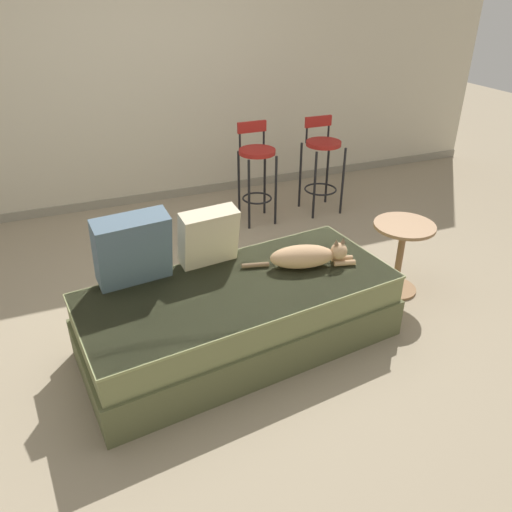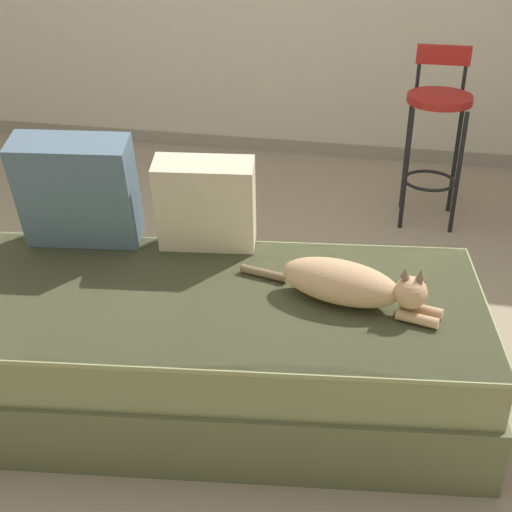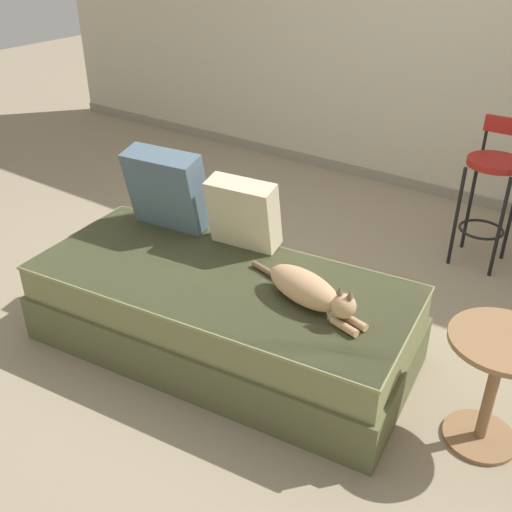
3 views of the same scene
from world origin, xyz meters
TOP-DOWN VIEW (x-y plane):
  - ground_plane at (0.00, 0.00)m, footprint 16.00×16.00m
  - wall_back_panel at (0.00, 2.25)m, footprint 8.00×0.10m
  - wall_baseboard_trim at (0.00, 2.20)m, footprint 8.00×0.02m
  - couch at (0.00, -0.40)m, footprint 2.06×1.09m
  - throw_pillow_corner at (-0.58, -0.14)m, footprint 0.47×0.30m
  - throw_pillow_middle at (-0.09, -0.08)m, footprint 0.39×0.25m
  - cat at (0.48, -0.35)m, footprint 0.73×0.27m
  - bar_stool_near_window at (0.81, 1.33)m, footprint 0.34×0.34m
  - bar_stool_by_doorway at (1.50, 1.33)m, footprint 0.34×0.34m
  - side_table at (1.32, -0.24)m, footprint 0.44×0.44m

SIDE VIEW (x-z plane):
  - ground_plane at x=0.00m, z-range 0.00..0.00m
  - wall_baseboard_trim at x=0.00m, z-range 0.00..0.09m
  - couch at x=0.00m, z-range 0.00..0.46m
  - side_table at x=1.32m, z-range 0.08..0.64m
  - cat at x=0.48m, z-range 0.44..0.62m
  - bar_stool_by_doorway at x=1.50m, z-range 0.09..1.02m
  - bar_stool_near_window at x=0.81m, z-range 0.10..1.05m
  - throw_pillow_middle at x=-0.09m, z-range 0.45..0.84m
  - throw_pillow_corner at x=-0.58m, z-range 0.45..0.92m
  - wall_back_panel at x=0.00m, z-range 0.00..2.60m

